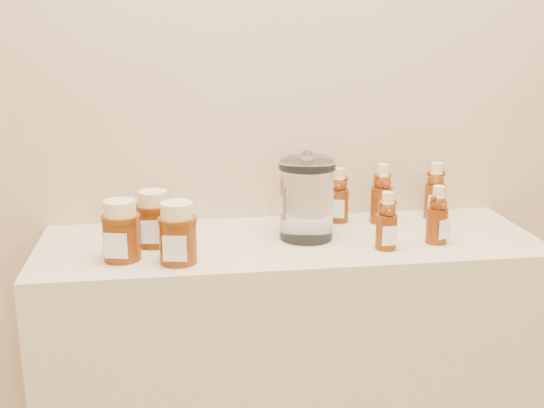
{
  "coord_description": "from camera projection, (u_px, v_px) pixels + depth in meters",
  "views": [
    {
      "loc": [
        -0.27,
        0.01,
        1.43
      ],
      "look_at": [
        -0.05,
        1.52,
        1.0
      ],
      "focal_mm": 45.0,
      "sensor_mm": 36.0,
      "label": 1
    }
  ],
  "objects": [
    {
      "name": "bear_bottle_back_right",
      "position": [
        435.0,
        187.0,
        1.8
      ],
      "size": [
        0.07,
        0.07,
        0.17
      ],
      "primitive_type": null,
      "rotation": [
        0.0,
        0.0,
        -0.28
      ],
      "color": "#582107",
      "rests_on": "display_table"
    },
    {
      "name": "honey_jar_back",
      "position": [
        154.0,
        218.0,
        1.59
      ],
      "size": [
        0.09,
        0.09,
        0.13
      ],
      "primitive_type": null,
      "rotation": [
        0.0,
        0.0,
        -0.09
      ],
      "color": "#582107",
      "rests_on": "display_table"
    },
    {
      "name": "bear_bottle_front_right",
      "position": [
        438.0,
        211.0,
        1.6
      ],
      "size": [
        0.07,
        0.07,
        0.16
      ],
      "primitive_type": null,
      "rotation": [
        0.0,
        0.0,
        0.43
      ],
      "color": "#582107",
      "rests_on": "display_table"
    },
    {
      "name": "honey_jar_left",
      "position": [
        121.0,
        230.0,
        1.49
      ],
      "size": [
        0.1,
        0.1,
        0.14
      ],
      "primitive_type": null,
      "rotation": [
        0.0,
        0.0,
        -0.25
      ],
      "color": "#582107",
      "rests_on": "display_table"
    },
    {
      "name": "glass_canister",
      "position": [
        307.0,
        196.0,
        1.63
      ],
      "size": [
        0.15,
        0.15,
        0.21
      ],
      "primitive_type": null,
      "rotation": [
        0.0,
        0.0,
        0.12
      ],
      "color": "white",
      "rests_on": "display_table"
    },
    {
      "name": "bear_bottle_back_left",
      "position": [
        339.0,
        191.0,
        1.77
      ],
      "size": [
        0.07,
        0.07,
        0.16
      ],
      "primitive_type": null,
      "rotation": [
        0.0,
        0.0,
        -0.37
      ],
      "color": "#582107",
      "rests_on": "display_table"
    },
    {
      "name": "wall_back",
      "position": [
        278.0,
        45.0,
        1.71
      ],
      "size": [
        3.5,
        0.02,
        2.7
      ],
      "primitive_type": "cube",
      "color": "tan",
      "rests_on": "ground"
    },
    {
      "name": "bear_bottle_front_left",
      "position": [
        387.0,
        217.0,
        1.56
      ],
      "size": [
        0.05,
        0.05,
        0.15
      ],
      "primitive_type": null,
      "rotation": [
        0.0,
        0.0,
        0.02
      ],
      "color": "#582107",
      "rests_on": "display_table"
    },
    {
      "name": "display_table",
      "position": [
        289.0,
        404.0,
        1.77
      ],
      "size": [
        1.2,
        0.4,
        0.9
      ],
      "primitive_type": "cube",
      "color": "beige",
      "rests_on": "ground"
    },
    {
      "name": "bear_bottle_back_mid",
      "position": [
        382.0,
        190.0,
        1.76
      ],
      "size": [
        0.07,
        0.07,
        0.18
      ],
      "primitive_type": null,
      "rotation": [
        0.0,
        0.0,
        0.29
      ],
      "color": "#582107",
      "rests_on": "display_table"
    },
    {
      "name": "honey_jar_front",
      "position": [
        178.0,
        233.0,
        1.48
      ],
      "size": [
        0.1,
        0.1,
        0.14
      ],
      "primitive_type": null,
      "rotation": [
        0.0,
        0.0,
        -0.18
      ],
      "color": "#582107",
      "rests_on": "display_table"
    }
  ]
}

